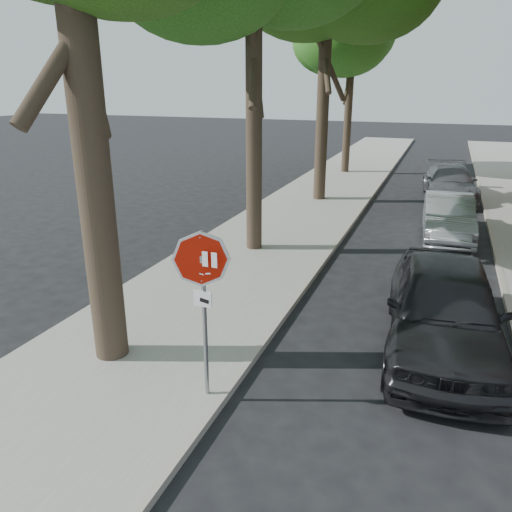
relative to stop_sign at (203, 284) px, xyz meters
The scene contains 9 objects.
ground 2.07m from the stop_sign, ahead, with size 120.00×120.00×0.00m, color black.
sidewalk_left 12.31m from the stop_sign, 98.51° to the left, with size 4.00×55.00×0.12m, color gray.
curb_left 12.17m from the stop_sign, 88.81° to the left, with size 0.12×55.00×0.13m, color #9E9384.
curb_right 13.03m from the stop_sign, 68.86° to the left, with size 0.12×55.00×0.13m, color #9E9384.
stop_sign is the anchor object (origin of this frame).
tree_far 21.88m from the stop_sign, 95.46° to the left, with size 5.29×4.91×9.33m.
car_a 4.54m from the stop_sign, 41.49° to the left, with size 1.97×4.89×1.67m, color black.
car_b 11.01m from the stop_sign, 72.44° to the left, with size 1.42×4.06×1.34m, color gray.
car_c 16.63m from the stop_sign, 78.52° to the left, with size 1.95×4.79×1.39m, color #535459.
Camera 1 is at (2.31, -5.86, 4.63)m, focal length 35.00 mm.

